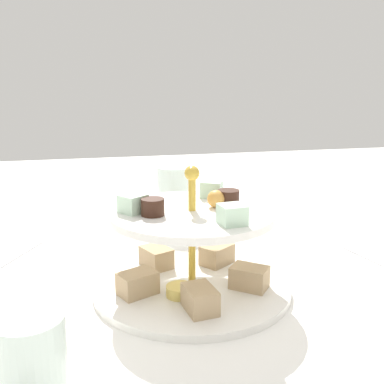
{
  "coord_description": "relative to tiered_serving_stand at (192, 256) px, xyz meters",
  "views": [
    {
      "loc": [
        0.56,
        -0.14,
        0.28
      ],
      "look_at": [
        0.0,
        0.0,
        0.14
      ],
      "focal_mm": 42.12,
      "sensor_mm": 36.0,
      "label": 1
    }
  ],
  "objects": [
    {
      "name": "ground_plane",
      "position": [
        -0.0,
        -0.0,
        -0.05
      ],
      "size": [
        2.4,
        2.4,
        0.0
      ],
      "primitive_type": "plane",
      "color": "white"
    },
    {
      "name": "tiered_serving_stand",
      "position": [
        0.0,
        0.0,
        0.0
      ],
      "size": [
        0.27,
        0.27,
        0.18
      ],
      "color": "white",
      "rests_on": "ground_plane"
    },
    {
      "name": "water_glass_tall_right",
      "position": [
        -0.26,
        0.03,
        0.01
      ],
      "size": [
        0.07,
        0.07,
        0.13
      ],
      "primitive_type": "cylinder",
      "color": "silver",
      "rests_on": "ground_plane"
    },
    {
      "name": "water_glass_short_left",
      "position": [
        0.18,
        -0.19,
        -0.01
      ],
      "size": [
        0.06,
        0.06,
        0.08
      ],
      "primitive_type": "cylinder",
      "color": "silver",
      "rests_on": "ground_plane"
    },
    {
      "name": "butter_knife_left",
      "position": [
        -0.02,
        0.31,
        -0.05
      ],
      "size": [
        0.17,
        0.04,
        0.0
      ],
      "primitive_type": "cube",
      "rotation": [
        0.0,
        0.0,
        3.32
      ],
      "color": "silver",
      "rests_on": "ground_plane"
    },
    {
      "name": "butter_knife_right",
      "position": [
        -0.17,
        -0.26,
        -0.05
      ],
      "size": [
        0.16,
        0.09,
        0.0
      ],
      "primitive_type": "cube",
      "rotation": [
        0.0,
        0.0,
        5.81
      ],
      "color": "silver",
      "rests_on": "ground_plane"
    }
  ]
}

